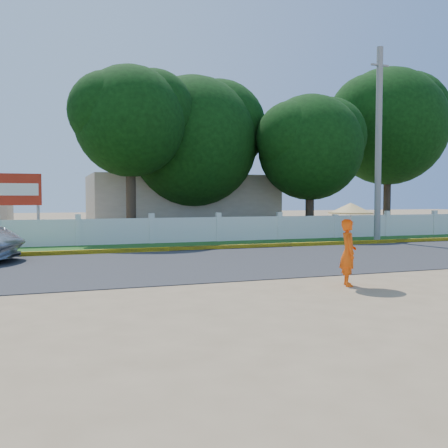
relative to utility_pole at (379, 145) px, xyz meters
name	(u,v)px	position (x,y,z in m)	size (l,w,h in m)	color
ground	(255,289)	(-9.81, -9.03, -4.31)	(120.00, 120.00, 0.00)	#9E8460
road	(196,263)	(-9.81, -4.53, -4.30)	(60.00, 7.00, 0.02)	#38383A
grass_verge	(159,247)	(-9.81, 0.72, -4.29)	(60.00, 3.50, 0.03)	#2D601E
curb	(169,249)	(-9.81, -0.98, -4.23)	(40.00, 0.18, 0.16)	yellow
fence	(152,231)	(-9.81, 2.17, -3.76)	(40.00, 0.10, 1.10)	silver
building_near	(180,204)	(-6.81, 8.97, -2.71)	(10.00, 6.00, 3.20)	#B7AD99
utility_pole	(379,145)	(0.00, 0.00, 0.00)	(0.28, 0.28, 8.62)	gray
monk_with_parasol	(349,232)	(-7.67, -9.31, -3.10)	(1.02, 1.02, 1.85)	#FF540D
billboard	(9,193)	(-15.42, 3.27, -2.17)	(2.50, 0.13, 2.95)	gray
tree_row	(232,135)	(-4.99, 5.38, 0.86)	(34.57, 8.44, 9.65)	#473828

